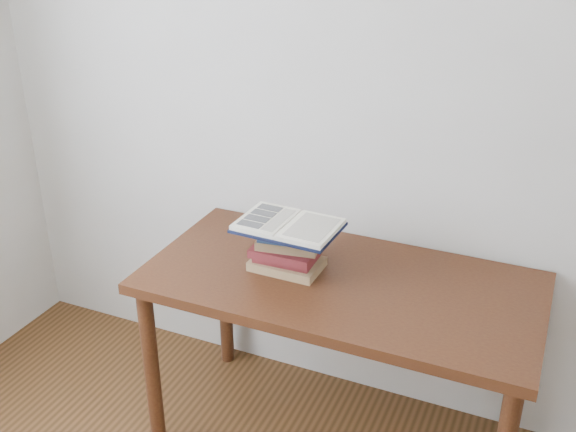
% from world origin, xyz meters
% --- Properties ---
extents(desk, '(1.41, 0.70, 0.75)m').
position_xyz_m(desk, '(-0.03, 1.38, 0.66)').
color(desk, '#462611').
rests_on(desk, ground).
extents(book_stack, '(0.25, 0.19, 0.18)m').
position_xyz_m(book_stack, '(-0.23, 1.38, 0.84)').
color(book_stack, '#906F4A').
rests_on(book_stack, desk).
extents(open_book, '(0.36, 0.26, 0.03)m').
position_xyz_m(open_book, '(-0.21, 1.34, 0.95)').
color(open_book, black).
rests_on(open_book, book_stack).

